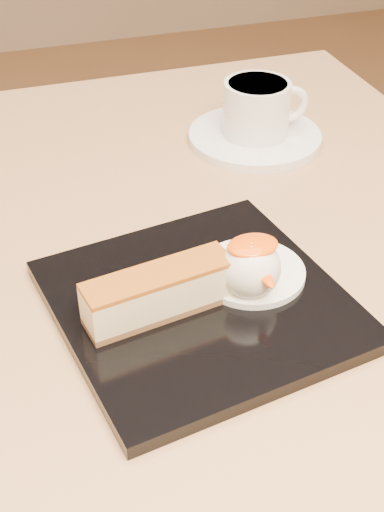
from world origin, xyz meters
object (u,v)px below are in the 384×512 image
object	(u,v)px
table	(131,381)
ice_cream_scoop	(250,268)
cheesecake	(159,292)
dessert_plate	(200,304)
saucer	(255,137)
coffee_cup	(258,107)

from	to	relation	value
table	ice_cream_scoop	bearing A→B (deg)	-47.67
cheesecake	ice_cream_scoop	size ratio (longest dim) A/B	2.49
table	dessert_plate	distance (m)	0.19
dessert_plate	cheesecake	size ratio (longest dim) A/B	1.80
cheesecake	ice_cream_scoop	distance (m)	0.08
ice_cream_scoop	saucer	bearing A→B (deg)	66.64
table	cheesecake	distance (m)	0.21
table	ice_cream_scoop	size ratio (longest dim) A/B	16.32
dessert_plate	coffee_cup	distance (m)	0.30
cheesecake	ice_cream_scoop	xyz separation A→B (m)	(0.07, 0.00, 0.01)
dessert_plate	cheesecake	bearing A→B (deg)	-171.87
cheesecake	saucer	size ratio (longest dim) A/B	0.81
table	coffee_cup	world-z (taller)	coffee_cup
table	coffee_cup	distance (m)	0.33
coffee_cup	saucer	bearing A→B (deg)	180.00
coffee_cup	dessert_plate	bearing A→B (deg)	-118.81
saucer	coffee_cup	bearing A→B (deg)	-2.32
table	saucer	size ratio (longest dim) A/B	5.33
dessert_plate	ice_cream_scoop	xyz separation A→B (m)	(0.04, -0.01, 0.03)
dessert_plate	ice_cream_scoop	distance (m)	0.05
coffee_cup	table	bearing A→B (deg)	-137.01
saucer	coffee_cup	xyz separation A→B (m)	(0.00, -0.00, 0.04)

